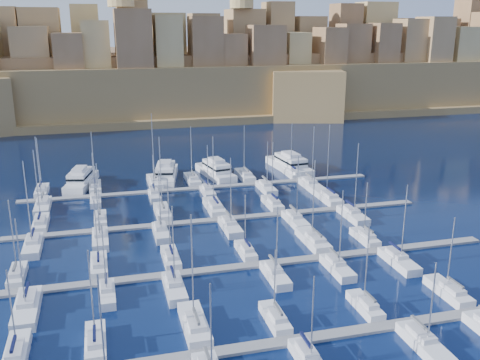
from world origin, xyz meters
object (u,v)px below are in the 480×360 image
object	(u,v)px
sailboat_0	(17,353)
sailboat_2	(195,325)
sailboat_4	(365,306)
motor_yacht_a	(81,180)
motor_yacht_d	(290,164)
motor_yacht_b	(166,173)
motor_yacht_c	(216,170)

from	to	relation	value
sailboat_0	sailboat_2	bearing A→B (deg)	1.93
sailboat_4	motor_yacht_a	distance (m)	80.65
sailboat_4	motor_yacht_d	distance (m)	73.43
sailboat_0	motor_yacht_d	world-z (taller)	sailboat_0
sailboat_0	motor_yacht_a	size ratio (longest dim) A/B	0.69
motor_yacht_b	motor_yacht_c	size ratio (longest dim) A/B	1.04
motor_yacht_c	sailboat_0	bearing A→B (deg)	-119.27
sailboat_2	motor_yacht_c	bearing A→B (deg)	75.51
motor_yacht_d	motor_yacht_b	bearing A→B (deg)	-178.45
motor_yacht_a	motor_yacht_b	distance (m)	20.58
sailboat_4	motor_yacht_b	world-z (taller)	sailboat_4
sailboat_0	motor_yacht_c	world-z (taller)	sailboat_0
motor_yacht_b	motor_yacht_c	world-z (taller)	same
sailboat_2	sailboat_4	world-z (taller)	sailboat_2
sailboat_2	motor_yacht_d	xyz separation A→B (m)	(38.54, 70.69, 0.96)
sailboat_4	motor_yacht_a	xyz separation A→B (m)	(-39.09, 70.54, 1.00)
sailboat_2	motor_yacht_c	size ratio (longest dim) A/B	0.94
sailboat_0	motor_yacht_d	xyz separation A→B (m)	(59.93, 71.41, 1.01)
motor_yacht_a	motor_yacht_b	bearing A→B (deg)	1.24
sailboat_0	motor_yacht_a	xyz separation A→B (m)	(5.91, 70.06, 1.01)
sailboat_4	motor_yacht_c	size ratio (longest dim) A/B	0.77
sailboat_2	sailboat_4	xyz separation A→B (m)	(23.60, -1.20, -0.04)
sailboat_0	motor_yacht_c	bearing A→B (deg)	60.73
sailboat_4	motor_yacht_d	size ratio (longest dim) A/B	0.67
sailboat_2	motor_yacht_d	world-z (taller)	sailboat_2
sailboat_0	sailboat_4	xyz separation A→B (m)	(44.99, -0.47, 0.01)
sailboat_2	motor_yacht_a	distance (m)	71.05
motor_yacht_c	sailboat_2	bearing A→B (deg)	-104.49
motor_yacht_d	sailboat_4	bearing A→B (deg)	-101.74
sailboat_0	sailboat_4	world-z (taller)	sailboat_4
sailboat_0	motor_yacht_c	distance (m)	80.50
motor_yacht_c	motor_yacht_d	bearing A→B (deg)	3.32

